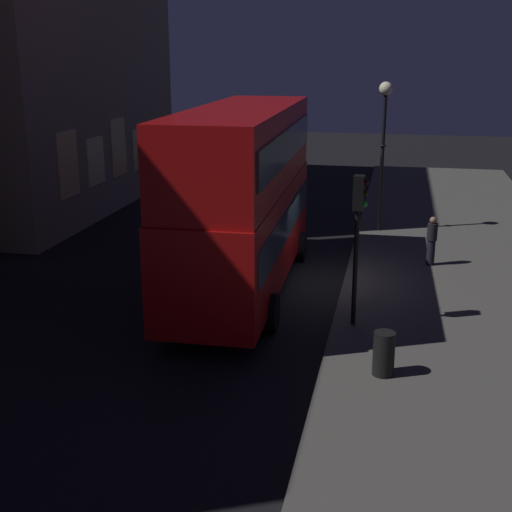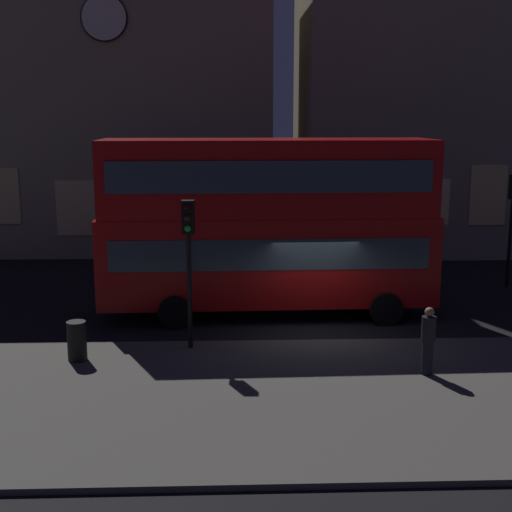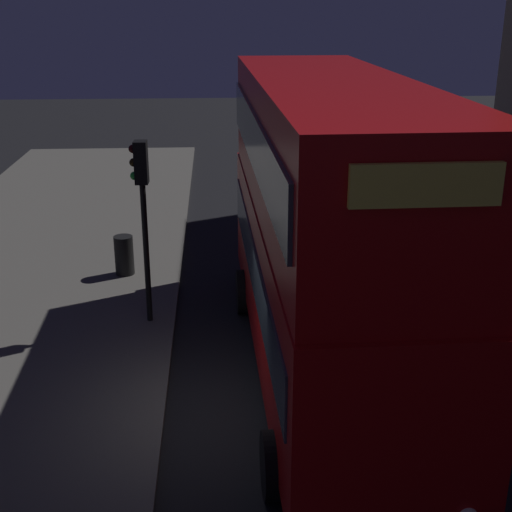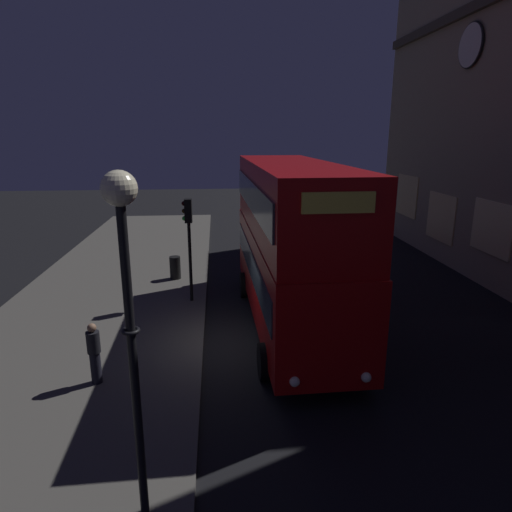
# 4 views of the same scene
# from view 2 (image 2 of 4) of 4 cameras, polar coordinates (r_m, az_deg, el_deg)

# --- Properties ---
(ground_plane) EXTENTS (80.00, 80.00, 0.00)m
(ground_plane) POSITION_cam_2_polar(r_m,az_deg,el_deg) (19.94, 5.01, -6.27)
(ground_plane) COLOR black
(sidewalk_slab) EXTENTS (44.00, 7.45, 0.12)m
(sidewalk_slab) POSITION_cam_2_polar(r_m,az_deg,el_deg) (15.55, 7.17, -11.31)
(sidewalk_slab) COLOR #4C4944
(sidewalk_slab) RESTS_ON ground
(building_with_clock) EXTENTS (15.63, 7.74, 14.25)m
(building_with_clock) POSITION_cam_2_polar(r_m,az_deg,el_deg) (33.80, -12.69, 12.99)
(building_with_clock) COLOR tan
(building_with_clock) RESTS_ON ground
(building_plain_facade) EXTENTS (14.93, 8.22, 16.98)m
(building_plain_facade) POSITION_cam_2_polar(r_m,az_deg,el_deg) (34.40, 16.68, 15.05)
(building_plain_facade) COLOR gray
(building_plain_facade) RESTS_ON ground
(double_decker_bus) EXTENTS (10.19, 3.08, 5.36)m
(double_decker_bus) POSITION_cam_2_polar(r_m,az_deg,el_deg) (20.99, 0.93, 3.03)
(double_decker_bus) COLOR #9E0C0C
(double_decker_bus) RESTS_ON ground
(traffic_light_near_kerb) EXTENTS (0.33, 0.37, 3.85)m
(traffic_light_near_kerb) POSITION_cam_2_polar(r_m,az_deg,el_deg) (17.64, -5.54, 1.08)
(traffic_light_near_kerb) COLOR black
(traffic_light_near_kerb) RESTS_ON sidewalk_slab
(traffic_light_far_side) EXTENTS (0.37, 0.39, 4.01)m
(traffic_light_far_side) POSITION_cam_2_polar(r_m,az_deg,el_deg) (26.18, 20.23, 3.79)
(traffic_light_far_side) COLOR black
(traffic_light_far_side) RESTS_ON ground
(pedestrian) EXTENTS (0.33, 0.33, 1.61)m
(pedestrian) POSITION_cam_2_polar(r_m,az_deg,el_deg) (16.70, 13.89, -6.68)
(pedestrian) COLOR black
(pedestrian) RESTS_ON sidewalk_slab
(litter_bin) EXTENTS (0.47, 0.47, 0.98)m
(litter_bin) POSITION_cam_2_polar(r_m,az_deg,el_deg) (17.79, -14.44, -6.74)
(litter_bin) COLOR black
(litter_bin) RESTS_ON sidewalk_slab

